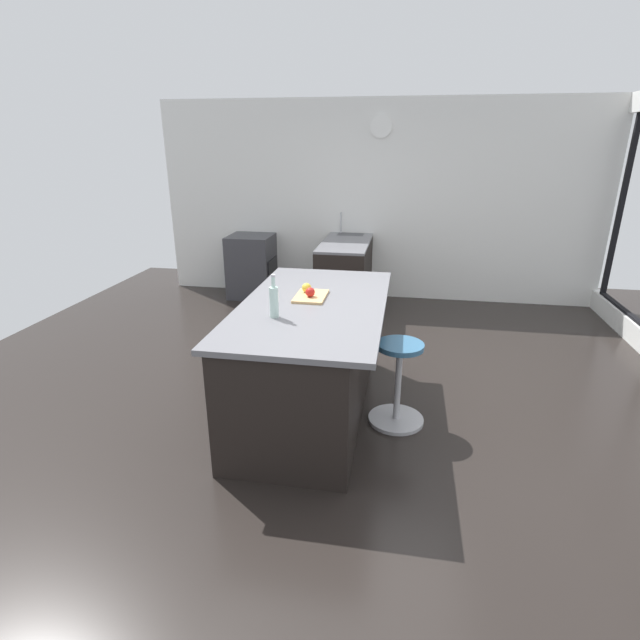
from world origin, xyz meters
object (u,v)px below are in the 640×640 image
at_px(apple_yellow, 307,288).
at_px(water_bottle, 274,301).
at_px(apple_red, 310,292).
at_px(stool_by_window, 398,386).
at_px(oven_range, 252,266).
at_px(kitchen_island, 308,357).
at_px(cutting_board, 311,296).

bearing_deg(apple_yellow, water_bottle, -11.52).
relative_size(apple_yellow, apple_red, 1.01).
xyz_separation_m(stool_by_window, water_bottle, (0.30, -0.89, 0.74)).
xyz_separation_m(apple_red, water_bottle, (0.46, -0.17, 0.07)).
distance_m(apple_yellow, water_bottle, 0.59).
bearing_deg(oven_range, apple_yellow, 26.18).
xyz_separation_m(kitchen_island, apple_yellow, (-0.20, -0.05, 0.52)).
xyz_separation_m(oven_range, water_bottle, (3.36, 1.26, 0.62)).
height_order(cutting_board, apple_yellow, apple_yellow).
height_order(oven_range, apple_yellow, apple_yellow).
distance_m(kitchen_island, apple_yellow, 0.56).
xyz_separation_m(oven_range, apple_red, (2.91, 1.43, 0.56)).
xyz_separation_m(cutting_board, water_bottle, (0.50, -0.17, 0.11)).
bearing_deg(apple_red, cutting_board, -175.14).
xyz_separation_m(oven_range, apple_yellow, (2.79, 1.37, 0.56)).
relative_size(stool_by_window, apple_red, 8.99).
bearing_deg(stool_by_window, apple_red, -102.07).
relative_size(kitchen_island, apple_yellow, 27.07).
relative_size(cutting_board, water_bottle, 1.15).
height_order(cutting_board, water_bottle, water_bottle).
bearing_deg(kitchen_island, apple_red, 177.05).
height_order(kitchen_island, stool_by_window, kitchen_island).
distance_m(cutting_board, apple_red, 0.06).
relative_size(stool_by_window, apple_yellow, 8.89).
bearing_deg(apple_red, apple_yellow, -155.31).
bearing_deg(oven_range, stool_by_window, 35.07).
height_order(stool_by_window, water_bottle, water_bottle).
bearing_deg(stool_by_window, cutting_board, -105.14).
bearing_deg(water_bottle, kitchen_island, 156.24).
xyz_separation_m(oven_range, stool_by_window, (3.06, 2.15, -0.12)).
distance_m(oven_range, apple_red, 3.29).
bearing_deg(apple_yellow, cutting_board, 34.09).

